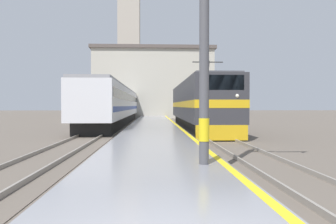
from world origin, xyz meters
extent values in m
plane|color=#60564C|center=(0.00, 30.00, 0.00)|extent=(200.00, 200.00, 0.00)
cube|color=gray|center=(0.00, 25.00, 0.20)|extent=(3.88, 140.00, 0.39)
cube|color=yellow|center=(1.79, 25.00, 0.39)|extent=(0.20, 140.00, 0.00)
cube|color=#60564C|center=(3.55, 25.00, 0.01)|extent=(2.84, 140.00, 0.02)
cube|color=gray|center=(2.83, 25.00, 0.09)|extent=(0.07, 140.00, 0.14)
cube|color=gray|center=(4.27, 25.00, 0.09)|extent=(0.07, 140.00, 0.14)
cube|color=#60564C|center=(-3.90, 25.00, 0.01)|extent=(2.83, 140.00, 0.02)
cube|color=gray|center=(-4.62, 25.00, 0.09)|extent=(0.07, 140.00, 0.14)
cube|color=gray|center=(-3.18, 25.00, 0.09)|extent=(0.07, 140.00, 0.14)
cube|color=black|center=(3.55, 22.77, 0.45)|extent=(2.46, 16.97, 0.90)
cube|color=#333338|center=(3.55, 22.77, 2.29)|extent=(2.90, 18.45, 2.79)
cube|color=gold|center=(3.55, 22.77, 2.01)|extent=(2.92, 18.47, 0.44)
cube|color=gold|center=(3.55, 13.70, 0.50)|extent=(2.75, 0.30, 0.81)
cube|color=black|center=(3.55, 13.61, 3.14)|extent=(2.32, 0.12, 0.80)
sphere|color=white|center=(2.75, 13.57, 2.43)|extent=(0.20, 0.20, 0.20)
sphere|color=white|center=(4.35, 13.57, 2.43)|extent=(0.20, 0.20, 0.20)
cube|color=#4C4C51|center=(3.55, 22.77, 3.75)|extent=(2.61, 17.52, 0.12)
cylinder|color=#333333|center=(3.55, 17.81, 4.31)|extent=(0.06, 0.63, 1.03)
cylinder|color=#333333|center=(3.55, 18.51, 4.31)|extent=(0.06, 0.63, 1.03)
cube|color=#262626|center=(3.55, 18.16, 4.81)|extent=(2.03, 0.08, 0.06)
cube|color=black|center=(-3.90, 41.12, 0.45)|extent=(2.46, 48.93, 0.90)
cube|color=silver|center=(-3.90, 41.12, 2.22)|extent=(2.90, 50.97, 2.64)
cube|color=black|center=(-3.90, 41.12, 2.75)|extent=(2.92, 49.95, 0.64)
cube|color=navy|center=(-3.90, 41.12, 1.69)|extent=(2.92, 49.95, 0.36)
cube|color=gray|center=(-3.90, 41.12, 3.64)|extent=(2.67, 50.97, 0.20)
cylinder|color=#4C4C51|center=(1.25, 5.03, 4.42)|extent=(0.25, 0.25, 8.06)
cylinder|color=yellow|center=(1.25, 5.03, 1.29)|extent=(0.27, 0.27, 0.60)
cube|color=#ADA393|center=(-4.33, 55.75, 12.77)|extent=(3.81, 3.81, 25.53)
cube|color=#B7B2A3|center=(-0.01, 49.57, 5.19)|extent=(18.16, 9.59, 10.39)
cube|color=#564C47|center=(-0.01, 49.57, 10.64)|extent=(18.76, 10.19, 0.50)
camera|label=1|loc=(-0.08, -3.43, 1.92)|focal=35.00mm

